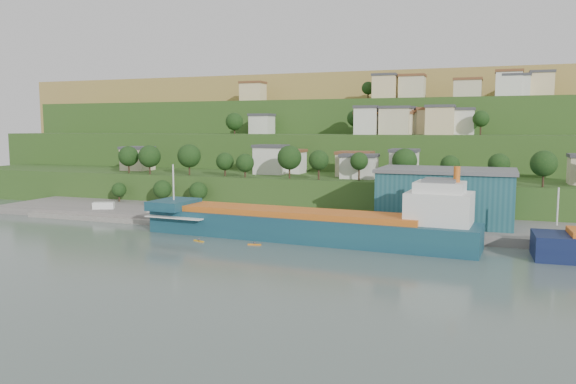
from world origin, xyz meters
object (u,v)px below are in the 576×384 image
at_px(cargo_ship_near, 315,227).
at_px(warehouse, 446,196).
at_px(caravan, 104,207).
at_px(kayak_orange, 255,244).

height_order(cargo_ship_near, warehouse, cargo_ship_near).
bearing_deg(cargo_ship_near, caravan, 172.60).
bearing_deg(kayak_orange, caravan, 146.12).
xyz_separation_m(cargo_ship_near, kayak_orange, (-10.47, -8.76, -2.80)).
height_order(warehouse, caravan, warehouse).
relative_size(cargo_ship_near, warehouse, 2.37).
bearing_deg(warehouse, caravan, -173.84).
xyz_separation_m(cargo_ship_near, warehouse, (25.53, 21.11, 5.42)).
xyz_separation_m(cargo_ship_near, caravan, (-64.92, 12.58, -0.49)).
bearing_deg(cargo_ship_near, warehouse, 43.15).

